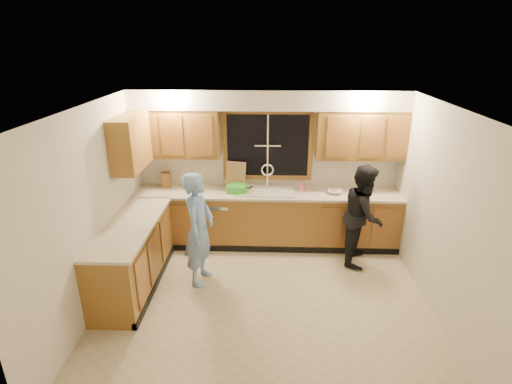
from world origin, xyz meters
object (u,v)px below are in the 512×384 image
(dish_crate, at_px, (237,188))
(bowl, at_px, (335,192))
(sink, at_px, (267,195))
(man, at_px, (199,229))
(stove, at_px, (118,279))
(woman, at_px, (363,215))
(knife_block, at_px, (166,180))
(dishwasher, at_px, (215,220))
(soap_bottle, at_px, (302,186))

(dish_crate, distance_m, bowl, 1.54)
(sink, relative_size, man, 0.54)
(dish_crate, bearing_deg, sink, 4.21)
(stove, bearing_deg, woman, 22.35)
(knife_block, bearing_deg, sink, -18.97)
(stove, distance_m, man, 1.19)
(sink, xyz_separation_m, dishwasher, (-0.85, -0.01, -0.45))
(stove, distance_m, bowl, 3.42)
(man, bearing_deg, bowl, -51.28)
(dish_crate, height_order, bowl, dish_crate)
(woman, distance_m, knife_block, 3.17)
(stove, xyz_separation_m, bowl, (2.87, 1.79, 0.50))
(sink, bearing_deg, dish_crate, -175.79)
(sink, distance_m, man, 1.44)
(man, height_order, knife_block, man)
(sink, distance_m, stove, 2.60)
(dishwasher, distance_m, woman, 2.36)
(knife_block, bearing_deg, bowl, -17.53)
(dish_crate, bearing_deg, soap_bottle, 5.40)
(dishwasher, relative_size, man, 0.51)
(stove, bearing_deg, dishwasher, 62.31)
(stove, relative_size, soap_bottle, 5.32)
(man, relative_size, dish_crate, 5.86)
(sink, bearing_deg, man, -128.79)
(woman, bearing_deg, dish_crate, 92.79)
(dishwasher, xyz_separation_m, dish_crate, (0.38, -0.02, 0.57))
(knife_block, bearing_deg, dishwasher, -25.71)
(soap_bottle, xyz_separation_m, bowl, (0.51, -0.10, -0.06))
(man, relative_size, bowl, 7.20)
(stove, bearing_deg, knife_block, 85.81)
(woman, height_order, bowl, woman)
(man, distance_m, dish_crate, 1.19)
(knife_block, distance_m, soap_bottle, 2.22)
(knife_block, relative_size, soap_bottle, 1.45)
(sink, relative_size, dishwasher, 1.05)
(sink, bearing_deg, stove, -134.61)
(soap_bottle, bearing_deg, knife_block, 177.48)
(man, bearing_deg, soap_bottle, -41.20)
(woman, distance_m, dish_crate, 1.97)
(knife_block, bearing_deg, woman, -25.43)
(stove, height_order, dish_crate, dish_crate)
(sink, height_order, stove, sink)
(sink, distance_m, knife_block, 1.67)
(sink, xyz_separation_m, stove, (-1.80, -1.82, -0.41))
(bowl, bearing_deg, stove, -148.01)
(dishwasher, height_order, dish_crate, dish_crate)
(sink, distance_m, bowl, 1.07)
(stove, bearing_deg, bowl, 31.99)
(knife_block, bearing_deg, man, -73.14)
(stove, height_order, bowl, bowl)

